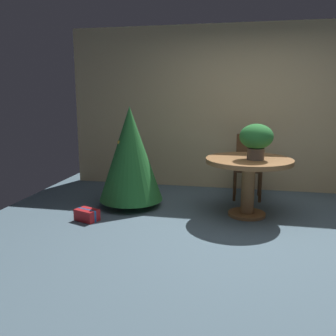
{
  "coord_description": "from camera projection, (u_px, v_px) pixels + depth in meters",
  "views": [
    {
      "loc": [
        -0.13,
        -3.82,
        1.53
      ],
      "look_at": [
        -1.0,
        0.34,
        0.67
      ],
      "focal_mm": 39.15,
      "sensor_mm": 36.0,
      "label": 1
    }
  ],
  "objects": [
    {
      "name": "holiday_tree",
      "position": [
        130.0,
        154.0,
        4.96
      ],
      "size": [
        0.87,
        0.87,
        1.38
      ],
      "color": "brown",
      "rests_on": "ground_plane"
    },
    {
      "name": "wooden_chair_far",
      "position": [
        248.0,
        163.0,
        5.46
      ],
      "size": [
        0.41,
        0.4,
        0.94
      ],
      "color": "brown",
      "rests_on": "ground_plane"
    },
    {
      "name": "round_dining_table",
      "position": [
        249.0,
        171.0,
        4.59
      ],
      "size": [
        1.08,
        1.08,
        0.74
      ],
      "color": "#9E6B3D",
      "rests_on": "ground_plane"
    },
    {
      "name": "gift_box_red",
      "position": [
        87.0,
        215.0,
        4.5
      ],
      "size": [
        0.32,
        0.27,
        0.14
      ],
      "color": "red",
      "rests_on": "ground_plane"
    },
    {
      "name": "flower_vase",
      "position": [
        256.0,
        138.0,
        4.44
      ],
      "size": [
        0.41,
        0.41,
        0.44
      ],
      "color": "#665B51",
      "rests_on": "round_dining_table"
    },
    {
      "name": "ground_plane",
      "position": [
        252.0,
        239.0,
        3.94
      ],
      "size": [
        6.6,
        6.6,
        0.0
      ],
      "primitive_type": "plane",
      "color": "slate"
    },
    {
      "name": "back_wall_panel",
      "position": [
        254.0,
        109.0,
        5.79
      ],
      "size": [
        6.0,
        0.1,
        2.6
      ],
      "primitive_type": "cube",
      "color": "beige",
      "rests_on": "ground_plane"
    }
  ]
}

